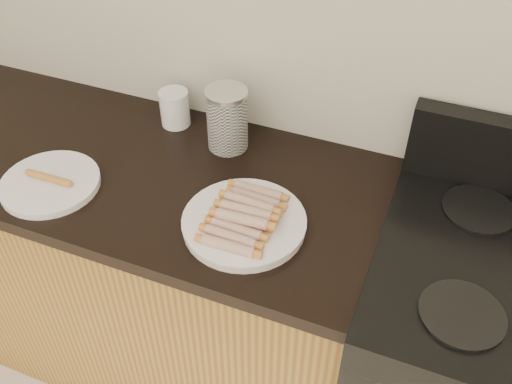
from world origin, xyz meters
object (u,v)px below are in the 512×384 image
at_px(main_plate, 244,224).
at_px(mug, 175,108).
at_px(canister, 227,119).
at_px(side_plate, 50,183).

distance_m(main_plate, mug, 0.49).
bearing_deg(canister, mug, 167.52).
distance_m(main_plate, side_plate, 0.54).
xyz_separation_m(main_plate, side_plate, (-0.53, -0.05, -0.00)).
distance_m(main_plate, canister, 0.34).
distance_m(side_plate, mug, 0.42).
bearing_deg(main_plate, mug, 137.65).
bearing_deg(canister, side_plate, -137.22).
bearing_deg(side_plate, canister, 42.78).
xyz_separation_m(side_plate, canister, (0.36, 0.34, 0.08)).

